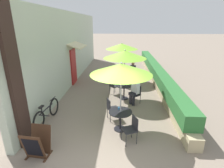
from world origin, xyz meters
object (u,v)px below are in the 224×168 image
(coffee_cup_mid, at_px, (121,85))
(cafe_chair_far_right, at_px, (110,72))
(cafe_chair_far_left, at_px, (133,73))
(patio_umbrella_mid, at_px, (125,54))
(cafe_chair_mid_right, at_px, (136,93))
(coffee_cup_near, at_px, (119,108))
(cafe_chair_near_right, at_px, (111,107))
(menu_board, at_px, (37,143))
(cafe_chair_mid_left, at_px, (113,85))
(patio_table_far, at_px, (121,73))
(seated_patron_mid_right, at_px, (135,90))
(patio_table_mid, at_px, (124,89))
(seated_patron_far_left, at_px, (133,71))
(cafe_chair_near_left, at_px, (132,127))
(patio_umbrella_far, at_px, (122,46))
(bicycle_leaning, at_px, (47,113))
(patio_umbrella_near, at_px, (121,69))
(patio_table_near, at_px, (120,116))

(coffee_cup_mid, distance_m, cafe_chair_far_right, 3.10)
(coffee_cup_mid, relative_size, cafe_chair_far_left, 0.10)
(patio_umbrella_mid, xyz_separation_m, cafe_chair_mid_right, (0.55, -0.50, -1.69))
(coffee_cup_near, height_order, cafe_chair_far_left, cafe_chair_far_left)
(cafe_chair_near_right, bearing_deg, menu_board, -65.33)
(cafe_chair_mid_left, bearing_deg, patio_umbrella_mid, 5.88)
(coffee_cup_near, xyz_separation_m, patio_table_far, (0.03, 5.48, -0.23))
(coffee_cup_near, distance_m, seated_patron_mid_right, 2.07)
(cafe_chair_mid_right, bearing_deg, cafe_chair_mid_left, 5.88)
(cafe_chair_mid_right, relative_size, cafe_chair_far_left, 1.00)
(patio_table_mid, distance_m, seated_patron_far_left, 2.88)
(cafe_chair_near_left, distance_m, seated_patron_far_left, 6.18)
(patio_table_mid, xyz_separation_m, patio_umbrella_mid, (-0.00, -0.00, 1.69))
(patio_umbrella_mid, distance_m, patio_umbrella_far, 2.95)
(patio_table_mid, height_order, cafe_chair_far_left, cafe_chair_far_left)
(cafe_chair_mid_right, xyz_separation_m, seated_patron_mid_right, (-0.08, -0.07, 0.17))
(coffee_cup_near, xyz_separation_m, coffee_cup_mid, (0.03, 2.50, 0.00))
(cafe_chair_mid_left, xyz_separation_m, patio_table_far, (0.38, 2.45, 0.00))
(cafe_chair_near_right, relative_size, cafe_chair_mid_right, 1.00)
(patio_umbrella_mid, height_order, cafe_chair_mid_left, patio_umbrella_mid)
(patio_umbrella_far, bearing_deg, bicycle_leaning, -117.27)
(cafe_chair_near_right, height_order, coffee_cup_near, cafe_chair_near_right)
(patio_table_far, distance_m, cafe_chair_far_right, 0.75)
(cafe_chair_near_right, bearing_deg, patio_umbrella_mid, 143.53)
(menu_board, bearing_deg, patio_table_far, 77.88)
(coffee_cup_near, xyz_separation_m, cafe_chair_far_right, (-0.72, 5.50, -0.23))
(patio_umbrella_near, distance_m, cafe_chair_near_right, 1.85)
(patio_umbrella_mid, height_order, seated_patron_far_left, patio_umbrella_mid)
(cafe_chair_far_left, height_order, bicycle_leaning, cafe_chair_far_left)
(coffee_cup_near, distance_m, menu_board, 2.76)
(cafe_chair_near_right, relative_size, patio_table_mid, 1.08)
(patio_table_far, bearing_deg, patio_umbrella_mid, -86.74)
(cafe_chair_near_right, distance_m, coffee_cup_mid, 2.04)
(cafe_chair_near_left, bearing_deg, coffee_cup_near, 4.45)
(cafe_chair_mid_left, relative_size, patio_table_far, 1.08)
(cafe_chair_mid_left, distance_m, bicycle_leaning, 3.70)
(patio_umbrella_near, xyz_separation_m, cafe_chair_near_right, (-0.36, 0.66, -1.69))
(cafe_chair_near_right, bearing_deg, seated_patron_mid_right, 123.69)
(patio_table_near, distance_m, cafe_chair_far_left, 5.67)
(patio_table_far, xyz_separation_m, seated_patron_far_left, (0.73, -0.13, 0.17))
(cafe_chair_near_left, bearing_deg, patio_table_mid, -19.00)
(patio_umbrella_far, height_order, cafe_chair_far_left, patio_umbrella_far)
(seated_patron_mid_right, relative_size, coffee_cup_mid, 13.89)
(patio_table_mid, distance_m, bicycle_leaning, 3.74)
(patio_table_near, height_order, patio_umbrella_near, patio_umbrella_near)
(cafe_chair_far_left, bearing_deg, cafe_chair_mid_right, 96.71)
(patio_table_near, distance_m, seated_patron_far_left, 5.56)
(patio_umbrella_far, relative_size, bicycle_leaning, 1.33)
(patio_table_near, bearing_deg, cafe_chair_near_left, -61.38)
(coffee_cup_mid, bearing_deg, seated_patron_far_left, 75.61)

